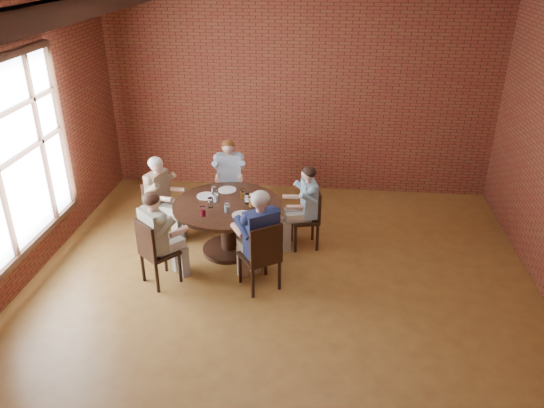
# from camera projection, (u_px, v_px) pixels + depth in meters

# --- Properties ---
(floor) EXTENTS (7.00, 7.00, 0.00)m
(floor) POSITION_uv_depth(u_px,v_px,m) (278.00, 304.00, 6.43)
(floor) COLOR olive
(floor) RESTS_ON ground
(ceiling) EXTENTS (7.00, 7.00, 0.00)m
(ceiling) POSITION_uv_depth(u_px,v_px,m) (280.00, 7.00, 4.93)
(ceiling) COLOR silver
(ceiling) RESTS_ON wall_back
(wall_back) EXTENTS (7.00, 0.00, 7.00)m
(wall_back) POSITION_uv_depth(u_px,v_px,m) (299.00, 94.00, 8.81)
(wall_back) COLOR brown
(wall_back) RESTS_ON ground
(ceiling_beam) EXTENTS (0.22, 6.90, 0.26)m
(ceiling_beam) POSITION_uv_depth(u_px,v_px,m) (33.00, 18.00, 5.23)
(ceiling_beam) COLOR black
(ceiling_beam) RESTS_ON ceiling
(window) EXTENTS (0.10, 2.16, 2.36)m
(window) POSITION_uv_depth(u_px,v_px,m) (19.00, 155.00, 6.37)
(window) COLOR white
(window) RESTS_ON wall_left
(dining_table) EXTENTS (1.49, 1.49, 0.75)m
(dining_table) POSITION_uv_depth(u_px,v_px,m) (228.00, 218.00, 7.32)
(dining_table) COLOR black
(dining_table) RESTS_ON floor
(chair_a) EXTENTS (0.45, 0.45, 0.88)m
(chair_a) POSITION_uv_depth(u_px,v_px,m) (310.00, 216.00, 7.48)
(chair_a) COLOR black
(chair_a) RESTS_ON floor
(diner_a) EXTENTS (0.66, 0.59, 1.22)m
(diner_a) POSITION_uv_depth(u_px,v_px,m) (305.00, 208.00, 7.42)
(diner_a) COLOR teal
(diner_a) RESTS_ON floor
(chair_b) EXTENTS (0.44, 0.44, 0.89)m
(chair_b) POSITION_uv_depth(u_px,v_px,m) (230.00, 185.00, 8.41)
(chair_b) COLOR black
(chair_b) RESTS_ON floor
(diner_b) EXTENTS (0.57, 0.66, 1.25)m
(diner_b) POSITION_uv_depth(u_px,v_px,m) (229.00, 179.00, 8.29)
(diner_b) COLOR #93A3BB
(diner_b) RESTS_ON floor
(chair_c) EXTENTS (0.48, 0.48, 0.89)m
(chair_c) POSITION_uv_depth(u_px,v_px,m) (158.00, 206.00, 7.75)
(chair_c) COLOR black
(chair_c) RESTS_ON floor
(diner_c) EXTENTS (0.70, 0.63, 1.25)m
(diner_c) POSITION_uv_depth(u_px,v_px,m) (161.00, 198.00, 7.66)
(diner_c) COLOR brown
(diner_c) RESTS_ON floor
(chair_d) EXTENTS (0.56, 0.56, 0.91)m
(chair_d) POSITION_uv_depth(u_px,v_px,m) (154.00, 250.00, 6.61)
(chair_d) COLOR black
(chair_d) RESTS_ON floor
(diner_d) EXTENTS (0.77, 0.78, 1.28)m
(diner_d) POSITION_uv_depth(u_px,v_px,m) (158.00, 238.00, 6.59)
(diner_d) COLOR tan
(diner_d) RESTS_ON floor
(chair_e) EXTENTS (0.60, 0.60, 0.94)m
(chair_e) POSITION_uv_depth(u_px,v_px,m) (262.00, 254.00, 6.49)
(chair_e) COLOR black
(chair_e) RESTS_ON floor
(diner_e) EXTENTS (0.81, 0.84, 1.34)m
(diner_e) POSITION_uv_depth(u_px,v_px,m) (259.00, 240.00, 6.49)
(diner_e) COLOR #1C244F
(diner_e) RESTS_ON floor
(plate_a) EXTENTS (0.26, 0.26, 0.01)m
(plate_a) POSITION_uv_depth(u_px,v_px,m) (253.00, 197.00, 7.38)
(plate_a) COLOR white
(plate_a) RESTS_ON dining_table
(plate_b) EXTENTS (0.26, 0.26, 0.01)m
(plate_b) POSITION_uv_depth(u_px,v_px,m) (227.00, 190.00, 7.61)
(plate_b) COLOR white
(plate_b) RESTS_ON dining_table
(plate_c) EXTENTS (0.26, 0.26, 0.01)m
(plate_c) POSITION_uv_depth(u_px,v_px,m) (206.00, 196.00, 7.42)
(plate_c) COLOR white
(plate_c) RESTS_ON dining_table
(plate_d) EXTENTS (0.26, 0.26, 0.01)m
(plate_d) POSITION_uv_depth(u_px,v_px,m) (242.00, 215.00, 6.90)
(plate_d) COLOR white
(plate_d) RESTS_ON dining_table
(glass_a) EXTENTS (0.07, 0.07, 0.14)m
(glass_a) POSITION_uv_depth(u_px,v_px,m) (247.00, 199.00, 7.20)
(glass_a) COLOR white
(glass_a) RESTS_ON dining_table
(glass_b) EXTENTS (0.07, 0.07, 0.14)m
(glass_b) POSITION_uv_depth(u_px,v_px,m) (243.00, 194.00, 7.33)
(glass_b) COLOR white
(glass_b) RESTS_ON dining_table
(glass_c) EXTENTS (0.07, 0.07, 0.14)m
(glass_c) POSITION_uv_depth(u_px,v_px,m) (214.00, 192.00, 7.40)
(glass_c) COLOR white
(glass_c) RESTS_ON dining_table
(glass_d) EXTENTS (0.07, 0.07, 0.14)m
(glass_d) POSITION_uv_depth(u_px,v_px,m) (216.00, 197.00, 7.25)
(glass_d) COLOR white
(glass_d) RESTS_ON dining_table
(glass_e) EXTENTS (0.07, 0.07, 0.14)m
(glass_e) POSITION_uv_depth(u_px,v_px,m) (210.00, 203.00, 7.09)
(glass_e) COLOR white
(glass_e) RESTS_ON dining_table
(glass_f) EXTENTS (0.07, 0.07, 0.14)m
(glass_f) POSITION_uv_depth(u_px,v_px,m) (203.00, 211.00, 6.86)
(glass_f) COLOR white
(glass_f) RESTS_ON dining_table
(glass_g) EXTENTS (0.07, 0.07, 0.14)m
(glass_g) POSITION_uv_depth(u_px,v_px,m) (227.00, 207.00, 6.96)
(glass_g) COLOR white
(glass_g) RESTS_ON dining_table
(glass_h) EXTENTS (0.07, 0.07, 0.14)m
(glass_h) POSITION_uv_depth(u_px,v_px,m) (251.00, 202.00, 7.11)
(glass_h) COLOR white
(glass_h) RESTS_ON dining_table
(smartphone) EXTENTS (0.10, 0.14, 0.01)m
(smartphone) POSITION_uv_depth(u_px,v_px,m) (244.00, 219.00, 6.80)
(smartphone) COLOR black
(smartphone) RESTS_ON dining_table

